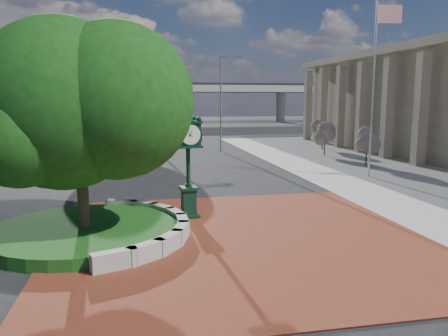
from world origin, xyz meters
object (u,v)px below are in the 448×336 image
Objects in this scene: parked_car at (184,130)px; flagpole_a at (373,88)px; street_lamp_near at (223,96)px; street_lamp_far at (142,89)px; post_clock at (188,157)px.

parked_car is 0.43× the size of flagpole_a.
flagpole_a is at bearing -67.45° from street_lamp_near.
street_lamp_far is at bearing 111.23° from street_lamp_near.
post_clock is 0.44× the size of street_lamp_far.
post_clock is at bearing -148.90° from flagpole_a.
parked_car is 7.10m from street_lamp_far.
parked_car is (3.86, 38.52, -1.64)m from post_clock.
flagpole_a is at bearing -69.72° from parked_car.
flagpole_a is (7.54, -31.64, 4.41)m from parked_car.
post_clock is 21.99m from street_lamp_near.
parked_car is 32.83m from flagpole_a.
flagpole_a reaches higher than post_clock.
post_clock is 13.59m from flagpole_a.
street_lamp_near is at bearing 75.54° from post_clock.
flagpole_a is 1.03× the size of street_lamp_far.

